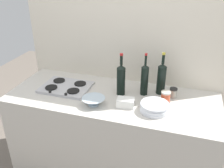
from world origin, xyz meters
name	(u,v)px	position (x,y,z in m)	size (l,w,h in m)	color
counter_block	(112,138)	(0.00, 0.00, 0.45)	(1.80, 0.70, 0.90)	beige
backsplash_panel	(124,42)	(0.00, 0.38, 1.27)	(1.90, 0.06, 2.53)	beige
stovetop_hob	(66,87)	(-0.44, 0.02, 0.91)	(0.43, 0.33, 0.04)	#B2B2B7
plate_stack	(154,107)	(0.38, -0.12, 0.94)	(0.22, 0.23, 0.07)	white
wine_bottle_leftmost	(161,78)	(0.38, 0.19, 1.04)	(0.08, 0.08, 0.37)	black
wine_bottle_mid_left	(121,79)	(0.06, 0.06, 1.04)	(0.07, 0.07, 0.37)	black
wine_bottle_mid_right	(145,79)	(0.25, 0.12, 1.04)	(0.06, 0.06, 0.37)	black
mixing_bowl	(93,101)	(-0.10, -0.17, 0.94)	(0.19, 0.19, 0.06)	silver
butter_dish	(125,103)	(0.15, -0.12, 0.93)	(0.14, 0.09, 0.07)	white
condiment_jar_front	(165,97)	(0.45, 0.03, 0.95)	(0.08, 0.08, 0.10)	#C64C2D
condiment_jar_rear	(173,93)	(0.50, 0.14, 0.94)	(0.06, 0.06, 0.08)	#9E998C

